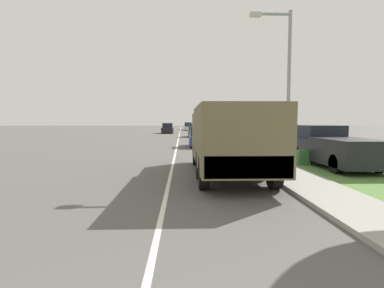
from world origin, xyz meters
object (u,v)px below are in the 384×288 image
(car_farthest_ahead, at_px, (188,126))
(pickup_truck, at_px, (331,146))
(car_second_ahead, at_px, (195,131))
(military_truck, at_px, (228,137))
(car_nearest_ahead, at_px, (201,138))
(lamp_post, at_px, (283,75))
(car_third_ahead, at_px, (168,129))
(car_fourth_ahead, at_px, (188,127))

(car_farthest_ahead, height_order, pickup_truck, pickup_truck)
(car_second_ahead, height_order, car_farthest_ahead, car_farthest_ahead)
(military_truck, bearing_deg, car_farthest_ahead, 90.37)
(military_truck, height_order, car_nearest_ahead, military_truck)
(military_truck, bearing_deg, car_nearest_ahead, 91.12)
(car_second_ahead, distance_m, lamp_post, 27.28)
(car_farthest_ahead, distance_m, lamp_post, 62.39)
(car_third_ahead, relative_size, car_fourth_ahead, 1.04)
(car_farthest_ahead, bearing_deg, pickup_truck, -84.72)
(military_truck, bearing_deg, pickup_truck, 23.62)
(military_truck, height_order, car_second_ahead, military_truck)
(car_fourth_ahead, bearing_deg, car_second_ahead, -89.20)
(military_truck, bearing_deg, car_third_ahead, 96.19)
(car_farthest_ahead, bearing_deg, military_truck, -89.63)
(car_third_ahead, distance_m, car_fourth_ahead, 15.09)
(pickup_truck, bearing_deg, car_fourth_ahead, 96.25)
(car_nearest_ahead, xyz_separation_m, car_farthest_ahead, (-0.15, 50.08, 0.03))
(car_third_ahead, distance_m, pickup_truck, 38.09)
(military_truck, bearing_deg, car_second_ahead, 90.16)
(car_nearest_ahead, xyz_separation_m, car_fourth_ahead, (-0.19, 40.95, -0.02))
(car_third_ahead, height_order, lamp_post, lamp_post)
(military_truck, xyz_separation_m, car_farthest_ahead, (-0.40, 62.91, -0.74))
(car_fourth_ahead, bearing_deg, car_third_ahead, -104.60)
(car_third_ahead, bearing_deg, car_second_ahead, -70.11)
(car_fourth_ahead, bearing_deg, car_nearest_ahead, -89.73)
(car_nearest_ahead, height_order, car_second_ahead, car_second_ahead)
(car_fourth_ahead, distance_m, pickup_truck, 51.81)
(car_nearest_ahead, xyz_separation_m, pickup_truck, (5.45, -10.56, 0.17))
(military_truck, relative_size, pickup_truck, 1.33)
(car_fourth_ahead, bearing_deg, pickup_truck, -83.75)
(car_second_ahead, xyz_separation_m, pickup_truck, (5.28, -25.38, 0.16))
(car_fourth_ahead, bearing_deg, military_truck, -89.53)
(car_third_ahead, xyz_separation_m, lamp_post, (6.57, -38.51, 3.17))
(car_nearest_ahead, distance_m, car_farthest_ahead, 50.08)
(military_truck, relative_size, car_nearest_ahead, 1.87)
(car_third_ahead, xyz_separation_m, car_farthest_ahead, (3.84, 23.74, -0.00))
(car_fourth_ahead, height_order, pickup_truck, pickup_truck)
(car_nearest_ahead, relative_size, car_third_ahead, 0.88)
(military_truck, height_order, pickup_truck, military_truck)
(car_second_ahead, bearing_deg, lamp_post, -84.92)
(car_second_ahead, distance_m, car_third_ahead, 12.25)
(car_second_ahead, bearing_deg, pickup_truck, -78.25)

